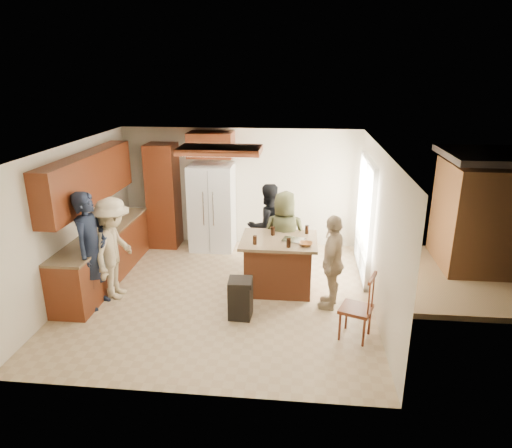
# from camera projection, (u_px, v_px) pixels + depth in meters

# --- Properties ---
(room_shell) EXTENTS (8.00, 5.20, 5.00)m
(room_shell) POSITION_uv_depth(u_px,v_px,m) (464.00, 224.00, 8.60)
(room_shell) COLOR tan
(room_shell) RESTS_ON ground
(person_front_left) EXTENTS (0.60, 0.76, 1.91)m
(person_front_left) POSITION_uv_depth(u_px,v_px,m) (92.00, 250.00, 7.13)
(person_front_left) COLOR #192032
(person_front_left) RESTS_ON ground
(person_behind_left) EXTENTS (0.94, 0.81, 1.64)m
(person_behind_left) POSITION_uv_depth(u_px,v_px,m) (267.00, 226.00, 8.65)
(person_behind_left) COLOR black
(person_behind_left) RESTS_ON ground
(person_behind_right) EXTENTS (0.82, 0.56, 1.63)m
(person_behind_right) POSITION_uv_depth(u_px,v_px,m) (284.00, 236.00, 8.17)
(person_behind_right) COLOR #3D3F25
(person_behind_right) RESTS_ON ground
(person_side_right) EXTENTS (0.66, 0.99, 1.54)m
(person_side_right) POSITION_uv_depth(u_px,v_px,m) (333.00, 262.00, 7.16)
(person_side_right) COLOR tan
(person_side_right) RESTS_ON ground
(person_counter) EXTENTS (0.53, 1.12, 1.72)m
(person_counter) POSITION_uv_depth(u_px,v_px,m) (114.00, 249.00, 7.45)
(person_counter) COLOR tan
(person_counter) RESTS_ON ground
(left_cabinetry) EXTENTS (0.64, 3.00, 2.30)m
(left_cabinetry) POSITION_uv_depth(u_px,v_px,m) (99.00, 230.00, 8.04)
(left_cabinetry) COLOR maroon
(left_cabinetry) RESTS_ON ground
(back_wall_units) EXTENTS (1.80, 0.60, 2.45)m
(back_wall_units) POSITION_uv_depth(u_px,v_px,m) (175.00, 183.00, 9.51)
(back_wall_units) COLOR maroon
(back_wall_units) RESTS_ON ground
(refrigerator) EXTENTS (0.90, 0.76, 1.80)m
(refrigerator) POSITION_uv_depth(u_px,v_px,m) (212.00, 208.00, 9.51)
(refrigerator) COLOR white
(refrigerator) RESTS_ON ground
(kitchen_island) EXTENTS (1.28, 1.03, 0.93)m
(kitchen_island) POSITION_uv_depth(u_px,v_px,m) (279.00, 264.00, 7.82)
(kitchen_island) COLOR #994927
(kitchen_island) RESTS_ON ground
(island_items) EXTENTS (0.98, 0.74, 0.15)m
(island_items) POSITION_uv_depth(u_px,v_px,m) (293.00, 240.00, 7.53)
(island_items) COLOR silver
(island_items) RESTS_ON kitchen_island
(trash_bin) EXTENTS (0.38, 0.38, 0.63)m
(trash_bin) POSITION_uv_depth(u_px,v_px,m) (241.00, 298.00, 6.98)
(trash_bin) COLOR black
(trash_bin) RESTS_ON ground
(spindle_chair) EXTENTS (0.54, 0.54, 0.99)m
(spindle_chair) POSITION_uv_depth(u_px,v_px,m) (357.00, 309.00, 6.39)
(spindle_chair) COLOR maroon
(spindle_chair) RESTS_ON ground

